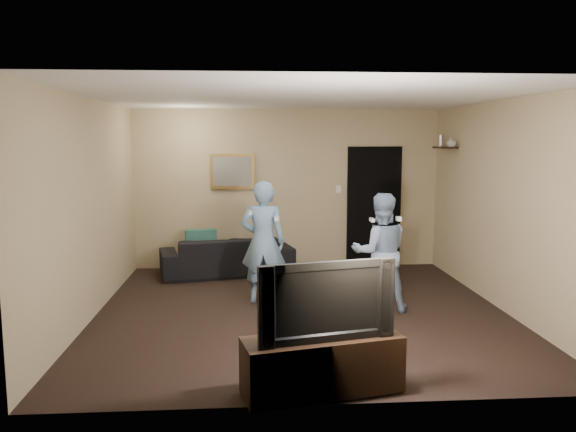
{
  "coord_description": "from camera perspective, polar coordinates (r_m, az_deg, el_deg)",
  "views": [
    {
      "loc": [
        -0.64,
        -6.71,
        2.1
      ],
      "look_at": [
        -0.14,
        0.3,
        1.15
      ],
      "focal_mm": 35.0,
      "sensor_mm": 36.0,
      "label": 1
    }
  ],
  "objects": [
    {
      "name": "wall_back",
      "position": [
        9.27,
        -0.07,
        2.74
      ],
      "size": [
        5.0,
        0.04,
        2.6
      ],
      "primitive_type": "cube",
      "color": "tan",
      "rests_on": "ground"
    },
    {
      "name": "shelf_vase",
      "position": [
        8.79,
        16.24,
        7.25
      ],
      "size": [
        0.18,
        0.18,
        0.15
      ],
      "primitive_type": "imported",
      "rotation": [
        0.0,
        0.0,
        0.34
      ],
      "color": "#9D9DA1",
      "rests_on": "wall_shelf"
    },
    {
      "name": "ground",
      "position": [
        7.06,
        1.35,
        -9.6
      ],
      "size": [
        5.0,
        5.0,
        0.0
      ],
      "primitive_type": "plane",
      "color": "black",
      "rests_on": "ground"
    },
    {
      "name": "wall_left",
      "position": [
        7.01,
        -19.41,
        0.71
      ],
      "size": [
        0.04,
        5.0,
        2.6
      ],
      "primitive_type": "cube",
      "color": "tan",
      "rests_on": "ground"
    },
    {
      "name": "painting_canvas",
      "position": [
        9.18,
        -5.68,
        4.53
      ],
      "size": [
        0.62,
        0.01,
        0.47
      ],
      "primitive_type": "cube",
      "color": "slate",
      "rests_on": "painting_frame"
    },
    {
      "name": "television",
      "position": [
        4.64,
        3.56,
        -8.35
      ],
      "size": [
        1.15,
        0.4,
        0.66
      ],
      "primitive_type": "imported",
      "rotation": [
        0.0,
        0.0,
        0.22
      ],
      "color": "black",
      "rests_on": "tv_console"
    },
    {
      "name": "shelf_figurine",
      "position": [
        9.22,
        15.27,
        7.39
      ],
      "size": [
        0.06,
        0.06,
        0.18
      ],
      "primitive_type": "cylinder",
      "color": "silver",
      "rests_on": "wall_shelf"
    },
    {
      "name": "wii_player_right",
      "position": [
        7.01,
        9.35,
        -3.65
      ],
      "size": [
        0.73,
        0.58,
        1.46
      ],
      "color": "#87A1C5",
      "rests_on": "ground"
    },
    {
      "name": "wall_shelf",
      "position": [
        9.04,
        15.65,
        6.71
      ],
      "size": [
        0.2,
        0.6,
        0.03
      ],
      "primitive_type": "cube",
      "color": "black",
      "rests_on": "wall_right"
    },
    {
      "name": "painting_frame",
      "position": [
        9.21,
        -5.68,
        4.54
      ],
      "size": [
        0.72,
        0.05,
        0.57
      ],
      "primitive_type": "cube",
      "color": "olive",
      "rests_on": "wall_back"
    },
    {
      "name": "doorway",
      "position": [
        9.48,
        8.72,
        0.94
      ],
      "size": [
        0.9,
        0.06,
        2.0
      ],
      "primitive_type": "cube",
      "color": "black",
      "rests_on": "ground"
    },
    {
      "name": "wall_front",
      "position": [
        4.34,
        4.49,
        -2.94
      ],
      "size": [
        5.0,
        0.04,
        2.6
      ],
      "primitive_type": "cube",
      "color": "tan",
      "rests_on": "ground"
    },
    {
      "name": "tv_console",
      "position": [
        4.83,
        3.5,
        -14.83
      ],
      "size": [
        1.39,
        0.71,
        0.47
      ],
      "primitive_type": "cube",
      "rotation": [
        0.0,
        0.0,
        0.22
      ],
      "color": "black",
      "rests_on": "ground"
    },
    {
      "name": "sofa",
      "position": [
        8.92,
        -6.2,
        -4.0
      ],
      "size": [
        2.17,
        1.21,
        0.6
      ],
      "primitive_type": "imported",
      "rotation": [
        0.0,
        0.0,
        3.35
      ],
      "color": "black",
      "rests_on": "ground"
    },
    {
      "name": "light_switch",
      "position": [
        9.34,
        5.15,
        2.74
      ],
      "size": [
        0.08,
        0.02,
        0.12
      ],
      "primitive_type": "cube",
      "color": "silver",
      "rests_on": "wall_back"
    },
    {
      "name": "throw_pillow",
      "position": [
        8.91,
        -8.81,
        -2.88
      ],
      "size": [
        0.5,
        0.24,
        0.48
      ],
      "primitive_type": "cube",
      "rotation": [
        0.0,
        0.0,
        0.18
      ],
      "color": "#1A4E47",
      "rests_on": "sofa"
    },
    {
      "name": "wii_player_left",
      "position": [
        7.27,
        -2.55,
        -2.65
      ],
      "size": [
        0.61,
        0.51,
        1.59
      ],
      "color": "#6990B7",
      "rests_on": "ground"
    },
    {
      "name": "ceiling",
      "position": [
        6.76,
        1.42,
        11.93
      ],
      "size": [
        5.0,
        5.0,
        0.04
      ],
      "primitive_type": "cube",
      "color": "silver",
      "rests_on": "wall_back"
    },
    {
      "name": "wall_right",
      "position": [
        7.45,
        20.89,
        1.03
      ],
      "size": [
        0.04,
        5.0,
        2.6
      ],
      "primitive_type": "cube",
      "color": "tan",
      "rests_on": "ground"
    }
  ]
}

